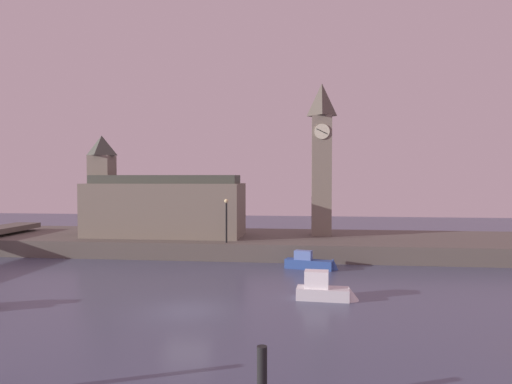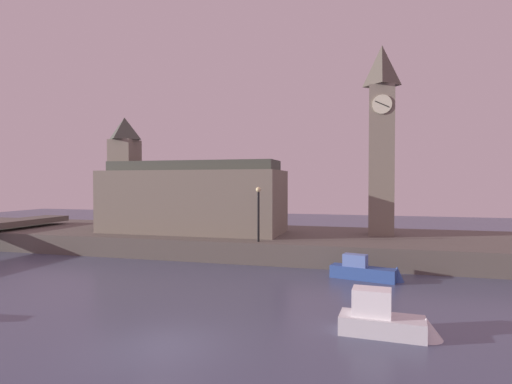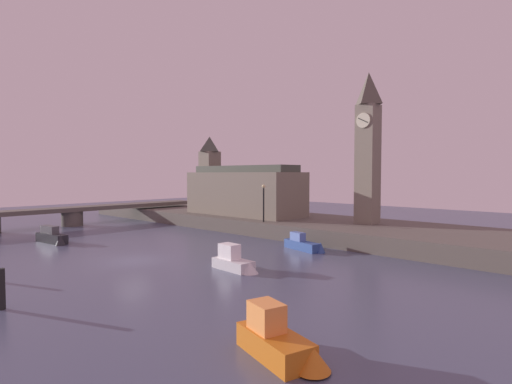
{
  "view_description": "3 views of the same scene",
  "coord_description": "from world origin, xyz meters",
  "px_view_note": "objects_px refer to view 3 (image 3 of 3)",
  "views": [
    {
      "loc": [
        6.34,
        -23.36,
        7.14
      ],
      "look_at": [
        2.03,
        14.78,
        5.89
      ],
      "focal_mm": 31.77,
      "sensor_mm": 36.0,
      "label": 1
    },
    {
      "loc": [
        6.76,
        -12.56,
        5.6
      ],
      "look_at": [
        -0.67,
        14.7,
        4.94
      ],
      "focal_mm": 28.93,
      "sensor_mm": 36.0,
      "label": 2
    },
    {
      "loc": [
        26.34,
        -15.05,
        6.38
      ],
      "look_at": [
        -3.07,
        16.44,
        4.41
      ],
      "focal_mm": 28.02,
      "sensor_mm": 36.0,
      "label": 3
    }
  ],
  "objects_px": {
    "parliament_hall": "(241,190)",
    "boat_patrol_orange": "(280,342)",
    "streetlamp": "(264,199)",
    "boat_tour_blue": "(304,244)",
    "clock_tower": "(368,146)",
    "boat_ferry_white": "(235,262)",
    "mooring_post_right": "(2,289)",
    "boat_barge_dark": "(53,237)"
  },
  "relations": [
    {
      "from": "streetlamp",
      "to": "boat_tour_blue",
      "type": "distance_m",
      "value": 8.59
    },
    {
      "from": "boat_barge_dark",
      "to": "boat_tour_blue",
      "type": "xyz_separation_m",
      "value": [
        19.06,
        13.0,
        -0.1
      ]
    },
    {
      "from": "parliament_hall",
      "to": "boat_ferry_white",
      "type": "bearing_deg",
      "value": -45.87
    },
    {
      "from": "clock_tower",
      "to": "streetlamp",
      "type": "bearing_deg",
      "value": -144.17
    },
    {
      "from": "clock_tower",
      "to": "boat_ferry_white",
      "type": "distance_m",
      "value": 19.64
    },
    {
      "from": "boat_tour_blue",
      "to": "boat_ferry_white",
      "type": "bearing_deg",
      "value": -85.13
    },
    {
      "from": "boat_ferry_white",
      "to": "parliament_hall",
      "type": "bearing_deg",
      "value": 134.13
    },
    {
      "from": "mooring_post_right",
      "to": "boat_barge_dark",
      "type": "height_order",
      "value": "mooring_post_right"
    },
    {
      "from": "streetlamp",
      "to": "boat_patrol_orange",
      "type": "xyz_separation_m",
      "value": [
        18.29,
        -19.51,
        -3.26
      ]
    },
    {
      "from": "streetlamp",
      "to": "parliament_hall",
      "type": "bearing_deg",
      "value": 150.98
    },
    {
      "from": "boat_barge_dark",
      "to": "streetlamp",
      "type": "bearing_deg",
      "value": 53.71
    },
    {
      "from": "boat_tour_blue",
      "to": "streetlamp",
      "type": "bearing_deg",
      "value": 157.52
    },
    {
      "from": "clock_tower",
      "to": "parliament_hall",
      "type": "relative_size",
      "value": 0.98
    },
    {
      "from": "parliament_hall",
      "to": "mooring_post_right",
      "type": "bearing_deg",
      "value": -65.96
    },
    {
      "from": "boat_barge_dark",
      "to": "boat_tour_blue",
      "type": "bearing_deg",
      "value": 34.29
    },
    {
      "from": "parliament_hall",
      "to": "boat_tour_blue",
      "type": "relative_size",
      "value": 3.48
    },
    {
      "from": "boat_tour_blue",
      "to": "parliament_hall",
      "type": "bearing_deg",
      "value": 154.18
    },
    {
      "from": "clock_tower",
      "to": "boat_tour_blue",
      "type": "bearing_deg",
      "value": -96.15
    },
    {
      "from": "clock_tower",
      "to": "boat_patrol_orange",
      "type": "relative_size",
      "value": 3.62
    },
    {
      "from": "clock_tower",
      "to": "boat_tour_blue",
      "type": "height_order",
      "value": "clock_tower"
    },
    {
      "from": "streetlamp",
      "to": "mooring_post_right",
      "type": "distance_m",
      "value": 25.33
    },
    {
      "from": "parliament_hall",
      "to": "streetlamp",
      "type": "xyz_separation_m",
      "value": [
        7.21,
        -4.0,
        -0.59
      ]
    },
    {
      "from": "parliament_hall",
      "to": "boat_patrol_orange",
      "type": "xyz_separation_m",
      "value": [
        25.5,
        -23.51,
        -3.84
      ]
    },
    {
      "from": "boat_patrol_orange",
      "to": "boat_tour_blue",
      "type": "relative_size",
      "value": 0.94
    },
    {
      "from": "mooring_post_right",
      "to": "boat_barge_dark",
      "type": "bearing_deg",
      "value": 153.74
    },
    {
      "from": "boat_ferry_white",
      "to": "boat_patrol_orange",
      "type": "bearing_deg",
      "value": -37.21
    },
    {
      "from": "boat_barge_dark",
      "to": "boat_patrol_orange",
      "type": "bearing_deg",
      "value": -6.62
    },
    {
      "from": "boat_patrol_orange",
      "to": "boat_tour_blue",
      "type": "distance_m",
      "value": 19.81
    },
    {
      "from": "parliament_hall",
      "to": "boat_patrol_orange",
      "type": "relative_size",
      "value": 3.68
    },
    {
      "from": "clock_tower",
      "to": "streetlamp",
      "type": "relative_size",
      "value": 3.88
    },
    {
      "from": "mooring_post_right",
      "to": "boat_patrol_orange",
      "type": "height_order",
      "value": "mooring_post_right"
    },
    {
      "from": "boat_ferry_white",
      "to": "boat_barge_dark",
      "type": "bearing_deg",
      "value": -167.76
    },
    {
      "from": "parliament_hall",
      "to": "boat_patrol_orange",
      "type": "distance_m",
      "value": 34.9
    },
    {
      "from": "mooring_post_right",
      "to": "boat_barge_dark",
      "type": "relative_size",
      "value": 0.43
    },
    {
      "from": "clock_tower",
      "to": "parliament_hall",
      "type": "bearing_deg",
      "value": -172.75
    },
    {
      "from": "parliament_hall",
      "to": "boat_ferry_white",
      "type": "height_order",
      "value": "parliament_hall"
    },
    {
      "from": "mooring_post_right",
      "to": "boat_tour_blue",
      "type": "xyz_separation_m",
      "value": [
        1.77,
        21.53,
        -0.48
      ]
    },
    {
      "from": "boat_patrol_orange",
      "to": "streetlamp",
      "type": "bearing_deg",
      "value": 133.16
    },
    {
      "from": "clock_tower",
      "to": "streetlamp",
      "type": "height_order",
      "value": "clock_tower"
    },
    {
      "from": "clock_tower",
      "to": "boat_tour_blue",
      "type": "xyz_separation_m",
      "value": [
        -0.97,
        -8.99,
        -8.6
      ]
    },
    {
      "from": "clock_tower",
      "to": "boat_ferry_white",
      "type": "relative_size",
      "value": 3.98
    },
    {
      "from": "streetlamp",
      "to": "boat_patrol_orange",
      "type": "bearing_deg",
      "value": -46.84
    }
  ]
}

